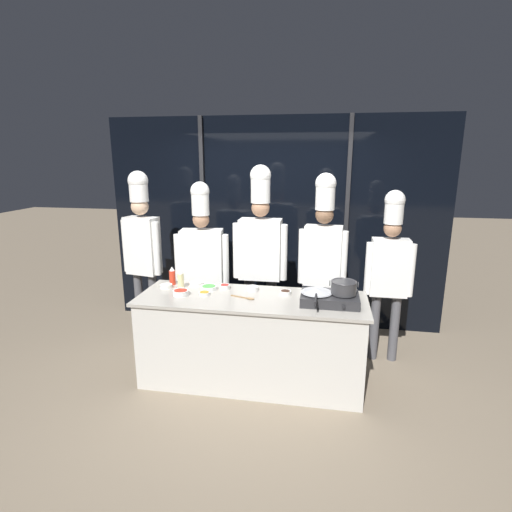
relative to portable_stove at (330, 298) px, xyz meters
name	(u,v)px	position (x,y,z in m)	size (l,w,h in m)	color
ground_plane	(252,380)	(-0.74, 0.03, -0.94)	(24.00, 24.00, 0.00)	#7F705B
window_wall_back	(273,224)	(-0.74, 1.55, 0.41)	(4.35, 0.09, 2.70)	black
demo_counter	(252,340)	(-0.74, 0.03, -0.49)	(2.21, 0.75, 0.89)	beige
portable_stove	(330,298)	(0.00, 0.00, 0.00)	(0.53, 0.37, 0.10)	#28282B
frying_pan	(317,290)	(-0.12, 0.00, 0.07)	(0.29, 0.50, 0.04)	#ADAFB5
stock_pot	(344,287)	(0.12, 0.00, 0.12)	(0.26, 0.23, 0.12)	#333335
squeeze_bottle_oil	(181,279)	(-1.51, 0.18, 0.05)	(0.06, 0.06, 0.20)	beige
squeeze_bottle_chili	(172,276)	(-1.64, 0.28, 0.04)	(0.06, 0.06, 0.19)	red
prep_bowl_scallions	(209,287)	(-1.21, 0.18, -0.02)	(0.17, 0.17, 0.04)	white
prep_bowl_bell_pepper	(225,286)	(-1.06, 0.23, -0.02)	(0.11, 0.11, 0.04)	white
prep_bowl_onion	(252,288)	(-0.77, 0.23, -0.02)	(0.12, 0.12, 0.04)	white
prep_bowl_bean_sprouts	(166,286)	(-1.66, 0.15, -0.03)	(0.13, 0.13, 0.04)	white
prep_bowl_soy_glaze	(285,292)	(-0.43, 0.17, -0.02)	(0.11, 0.11, 0.04)	white
prep_bowl_chicken	(196,283)	(-1.38, 0.29, -0.02)	(0.14, 0.14, 0.04)	white
prep_bowl_carrots	(204,293)	(-1.21, 0.01, -0.03)	(0.11, 0.11, 0.03)	white
prep_bowl_chili_flakes	(181,292)	(-1.43, -0.03, -0.02)	(0.16, 0.16, 0.06)	white
serving_spoon_slotted	(248,298)	(-0.77, -0.01, -0.04)	(0.26, 0.11, 0.02)	olive
chef_head	(142,241)	(-2.19, 0.75, 0.30)	(0.50, 0.27, 2.05)	#4C4C51
chef_sous	(202,257)	(-1.44, 0.71, 0.15)	(0.62, 0.31, 1.94)	#232326
chef_line	(260,247)	(-0.78, 0.79, 0.27)	(0.62, 0.24, 2.12)	#232326
chef_pastry	(323,251)	(-0.08, 0.78, 0.26)	(0.53, 0.24, 2.04)	#4C4C51
chef_apprentice	(390,264)	(0.62, 0.72, 0.16)	(0.51, 0.20, 1.88)	#4C4C51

